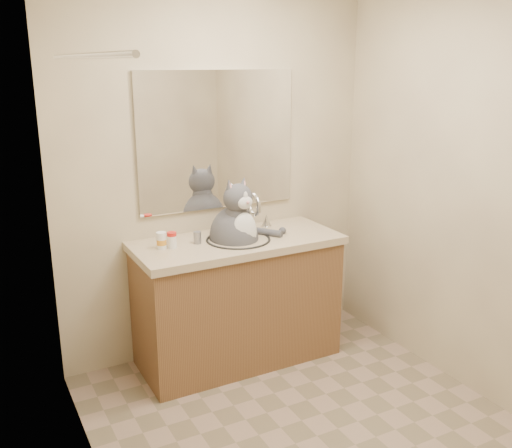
{
  "coord_description": "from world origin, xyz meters",
  "views": [
    {
      "loc": [
        -1.54,
        -2.18,
        1.95
      ],
      "look_at": [
        -0.03,
        0.65,
        1.03
      ],
      "focal_mm": 40.0,
      "sensor_mm": 36.0,
      "label": 1
    }
  ],
  "objects_px": {
    "cat": "(235,233)",
    "pill_bottle_redcap": "(172,240)",
    "pill_bottle_orange": "(161,241)",
    "grey_canister": "(197,238)"
  },
  "relations": [
    {
      "from": "pill_bottle_redcap",
      "to": "pill_bottle_orange",
      "type": "relative_size",
      "value": 0.97
    },
    {
      "from": "cat",
      "to": "pill_bottle_orange",
      "type": "xyz_separation_m",
      "value": [
        -0.48,
        0.04,
        0.01
      ]
    },
    {
      "from": "pill_bottle_redcap",
      "to": "grey_canister",
      "type": "height_order",
      "value": "pill_bottle_redcap"
    },
    {
      "from": "cat",
      "to": "pill_bottle_redcap",
      "type": "xyz_separation_m",
      "value": [
        -0.42,
        0.02,
        0.01
      ]
    },
    {
      "from": "pill_bottle_redcap",
      "to": "pill_bottle_orange",
      "type": "height_order",
      "value": "pill_bottle_orange"
    },
    {
      "from": "pill_bottle_orange",
      "to": "grey_canister",
      "type": "xyz_separation_m",
      "value": [
        0.23,
        -0.01,
        -0.01
      ]
    },
    {
      "from": "cat",
      "to": "grey_canister",
      "type": "height_order",
      "value": "cat"
    },
    {
      "from": "pill_bottle_orange",
      "to": "grey_canister",
      "type": "bearing_deg",
      "value": -2.02
    },
    {
      "from": "pill_bottle_redcap",
      "to": "pill_bottle_orange",
      "type": "xyz_separation_m",
      "value": [
        -0.06,
        0.02,
        -0.0
      ]
    },
    {
      "from": "cat",
      "to": "pill_bottle_redcap",
      "type": "relative_size",
      "value": 6.17
    }
  ]
}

